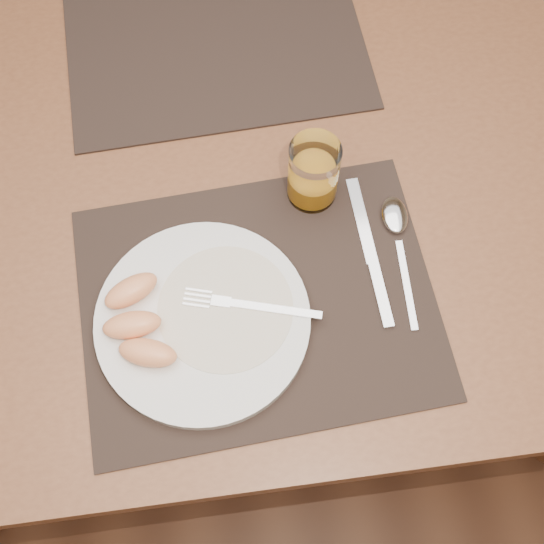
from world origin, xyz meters
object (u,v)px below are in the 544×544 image
(placemat_far, at_px, (215,38))
(fork, at_px, (240,304))
(table, at_px, (242,188))
(placemat_near, at_px, (258,302))
(juice_glass, at_px, (313,175))
(spoon, at_px, (396,225))
(knife, at_px, (373,263))
(plate, at_px, (203,321))

(placemat_far, xyz_separation_m, fork, (-0.01, -0.45, 0.02))
(table, height_order, fork, fork)
(placemat_near, bearing_deg, juice_glass, 58.43)
(placemat_far, distance_m, spoon, 0.41)
(spoon, xyz_separation_m, juice_glass, (-0.10, 0.07, 0.04))
(placemat_near, distance_m, placemat_far, 0.44)
(fork, height_order, spoon, fork)
(spoon, bearing_deg, juice_glass, 146.96)
(knife, bearing_deg, juice_glass, 118.29)
(knife, relative_size, spoon, 1.15)
(table, relative_size, plate, 5.19)
(placemat_near, distance_m, fork, 0.03)
(plate, xyz_separation_m, juice_glass, (0.16, 0.17, 0.04))
(placemat_near, height_order, juice_glass, juice_glass)
(fork, xyz_separation_m, spoon, (0.22, 0.09, -0.01))
(placemat_far, height_order, knife, knife)
(table, bearing_deg, spoon, -35.03)
(placemat_near, bearing_deg, plate, -164.78)
(spoon, bearing_deg, fork, -157.69)
(juice_glass, bearing_deg, placemat_far, 110.08)
(placemat_near, bearing_deg, placemat_far, 91.77)
(placemat_near, bearing_deg, fork, -161.93)
(knife, distance_m, spoon, 0.06)
(placemat_near, xyz_separation_m, spoon, (0.20, 0.08, 0.01))
(placemat_far, bearing_deg, plate, -97.23)
(table, xyz_separation_m, spoon, (0.20, -0.14, 0.09))
(table, bearing_deg, placemat_near, -90.05)
(table, relative_size, knife, 6.35)
(table, xyz_separation_m, knife, (0.16, -0.19, 0.09))
(plate, bearing_deg, knife, 13.06)
(placemat_near, height_order, placemat_far, same)
(plate, distance_m, fork, 0.05)
(knife, bearing_deg, table, 129.70)
(placemat_near, height_order, knife, knife)
(placemat_near, relative_size, knife, 2.04)
(placemat_near, relative_size, juice_glass, 4.41)
(table, bearing_deg, knife, -50.30)
(table, distance_m, placemat_near, 0.24)
(placemat_far, relative_size, spoon, 2.35)
(placemat_far, bearing_deg, placemat_near, -88.23)
(fork, relative_size, knife, 0.78)
(plate, xyz_separation_m, fork, (0.05, 0.01, 0.01))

